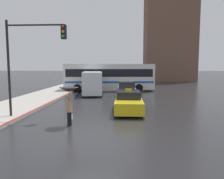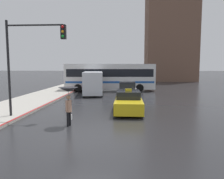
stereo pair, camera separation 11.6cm
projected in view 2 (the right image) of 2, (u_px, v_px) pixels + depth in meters
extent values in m
plane|color=#262628|center=(90.00, 139.00, 9.32)|extent=(300.00, 300.00, 0.00)
cube|color=gold|center=(128.00, 104.00, 15.05)|extent=(1.80, 4.73, 0.74)
cube|color=black|center=(128.00, 94.00, 15.22)|extent=(1.58, 2.13, 0.50)
cylinder|color=black|center=(142.00, 111.00, 13.56)|extent=(0.20, 0.60, 0.60)
cylinder|color=black|center=(115.00, 111.00, 13.67)|extent=(0.20, 0.60, 0.60)
cylinder|color=black|center=(139.00, 103.00, 16.47)|extent=(0.20, 0.60, 0.60)
cylinder|color=black|center=(117.00, 103.00, 16.58)|extent=(0.20, 0.60, 0.60)
cube|color=yellow|center=(128.00, 90.00, 14.95)|extent=(0.44, 0.16, 0.16)
cube|color=#B7B2AD|center=(127.00, 92.00, 22.35)|extent=(1.80, 4.60, 0.71)
cube|color=black|center=(127.00, 85.00, 22.50)|extent=(1.58, 2.07, 0.63)
cylinder|color=black|center=(136.00, 96.00, 20.90)|extent=(0.20, 0.60, 0.60)
cylinder|color=black|center=(119.00, 96.00, 21.01)|extent=(0.20, 0.60, 0.60)
cylinder|color=black|center=(135.00, 92.00, 23.73)|extent=(0.20, 0.60, 0.60)
cylinder|color=black|center=(119.00, 92.00, 23.84)|extent=(0.20, 0.60, 0.60)
cube|color=silver|center=(93.00, 82.00, 23.98)|extent=(2.63, 5.40, 2.33)
cube|color=black|center=(93.00, 79.00, 23.94)|extent=(2.59, 4.99, 0.60)
cube|color=red|center=(93.00, 85.00, 24.01)|extent=(2.62, 5.20, 0.14)
cylinder|color=black|center=(102.00, 93.00, 22.60)|extent=(0.28, 0.65, 0.63)
cylinder|color=black|center=(84.00, 93.00, 22.49)|extent=(0.28, 0.65, 0.63)
cylinder|color=black|center=(102.00, 90.00, 25.69)|extent=(0.28, 0.65, 0.63)
cylinder|color=black|center=(85.00, 90.00, 25.58)|extent=(0.28, 0.65, 0.63)
cube|color=silver|center=(110.00, 76.00, 27.60)|extent=(11.29, 3.40, 3.13)
cube|color=black|center=(110.00, 73.00, 27.55)|extent=(10.74, 3.38, 0.95)
cube|color=#194C9E|center=(110.00, 82.00, 27.67)|extent=(10.96, 3.40, 0.24)
cylinder|color=black|center=(78.00, 88.00, 26.48)|extent=(0.98, 0.36, 0.96)
cylinder|color=black|center=(80.00, 86.00, 28.86)|extent=(0.98, 0.36, 0.96)
cylinder|color=black|center=(140.00, 88.00, 26.62)|extent=(0.98, 0.36, 0.96)
cylinder|color=black|center=(137.00, 86.00, 29.00)|extent=(0.98, 0.36, 0.96)
cylinder|color=black|center=(68.00, 119.00, 11.20)|extent=(0.15, 0.15, 0.75)
cylinder|color=black|center=(70.00, 118.00, 11.41)|extent=(0.15, 0.15, 0.75)
cylinder|color=tan|center=(69.00, 106.00, 11.23)|extent=(0.38, 0.38, 0.60)
sphere|color=#997051|center=(68.00, 97.00, 11.18)|extent=(0.22, 0.22, 0.22)
cylinder|color=tan|center=(67.00, 106.00, 11.04)|extent=(0.08, 0.08, 0.51)
cylinder|color=tan|center=(70.00, 105.00, 11.41)|extent=(0.08, 0.08, 0.51)
cone|color=#232328|center=(68.00, 90.00, 11.14)|extent=(1.00, 1.00, 0.22)
cylinder|color=black|center=(68.00, 96.00, 11.18)|extent=(0.02, 0.02, 0.66)
cube|color=white|center=(71.00, 117.00, 11.57)|extent=(0.14, 0.20, 0.28)
cylinder|color=black|center=(9.00, 70.00, 12.83)|extent=(0.14, 0.14, 5.74)
cylinder|color=black|center=(35.00, 25.00, 12.45)|extent=(3.32, 0.10, 0.10)
cube|color=black|center=(63.00, 32.00, 12.39)|extent=(0.28, 0.28, 0.80)
sphere|color=red|center=(62.00, 27.00, 12.21)|extent=(0.16, 0.16, 0.16)
sphere|color=orange|center=(63.00, 31.00, 12.23)|extent=(0.16, 0.16, 0.16)
sphere|color=green|center=(63.00, 36.00, 12.26)|extent=(0.16, 0.16, 0.16)
cube|color=brown|center=(170.00, 19.00, 47.16)|extent=(10.26, 8.99, 26.60)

